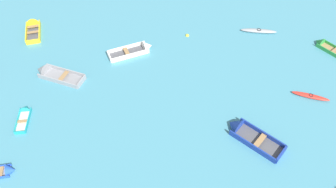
{
  "coord_description": "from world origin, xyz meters",
  "views": [
    {
      "loc": [
        3.15,
        1.91,
        19.81
      ],
      "look_at": [
        0.0,
        19.2,
        0.15
      ],
      "focal_mm": 33.72,
      "sensor_mm": 36.0,
      "label": 1
    }
  ],
  "objects_px": {
    "rowboat_blue_cluster_inner": "(4,172)",
    "rowboat_deep_blue_outer_right": "(244,131)",
    "rowboat_yellow_midfield_right": "(33,27)",
    "rowboat_turquoise_center": "(25,114)",
    "kayak_red_back_row_right": "(310,96)",
    "rowboat_green_near_camera": "(324,46)",
    "mooring_buoy_central": "(187,36)",
    "rowboat_grey_foreground_center": "(50,73)",
    "kayak_grey_back_row_center": "(259,31)",
    "rowboat_white_back_row_left": "(139,49)"
  },
  "relations": [
    {
      "from": "kayak_red_back_row_right",
      "to": "mooring_buoy_central",
      "type": "height_order",
      "value": "kayak_red_back_row_right"
    },
    {
      "from": "rowboat_blue_cluster_inner",
      "to": "rowboat_yellow_midfield_right",
      "type": "bearing_deg",
      "value": 109.49
    },
    {
      "from": "rowboat_blue_cluster_inner",
      "to": "rowboat_turquoise_center",
      "type": "bearing_deg",
      "value": 101.54
    },
    {
      "from": "rowboat_yellow_midfield_right",
      "to": "mooring_buoy_central",
      "type": "bearing_deg",
      "value": 5.8
    },
    {
      "from": "rowboat_grey_foreground_center",
      "to": "kayak_red_back_row_right",
      "type": "bearing_deg",
      "value": 3.48
    },
    {
      "from": "rowboat_green_near_camera",
      "to": "mooring_buoy_central",
      "type": "relative_size",
      "value": 8.92
    },
    {
      "from": "rowboat_yellow_midfield_right",
      "to": "mooring_buoy_central",
      "type": "distance_m",
      "value": 15.91
    },
    {
      "from": "rowboat_deep_blue_outer_right",
      "to": "rowboat_grey_foreground_center",
      "type": "bearing_deg",
      "value": 168.99
    },
    {
      "from": "rowboat_yellow_midfield_right",
      "to": "rowboat_blue_cluster_inner",
      "type": "height_order",
      "value": "rowboat_yellow_midfield_right"
    },
    {
      "from": "rowboat_white_back_row_left",
      "to": "rowboat_grey_foreground_center",
      "type": "relative_size",
      "value": 0.9
    },
    {
      "from": "rowboat_turquoise_center",
      "to": "rowboat_green_near_camera",
      "type": "distance_m",
      "value": 27.86
    },
    {
      "from": "rowboat_blue_cluster_inner",
      "to": "rowboat_grey_foreground_center",
      "type": "relative_size",
      "value": 0.6
    },
    {
      "from": "rowboat_turquoise_center",
      "to": "rowboat_green_near_camera",
      "type": "xyz_separation_m",
      "value": [
        24.63,
        13.01,
        0.03
      ]
    },
    {
      "from": "rowboat_grey_foreground_center",
      "to": "rowboat_deep_blue_outer_right",
      "type": "bearing_deg",
      "value": -11.01
    },
    {
      "from": "kayak_red_back_row_right",
      "to": "rowboat_blue_cluster_inner",
      "type": "height_order",
      "value": "rowboat_blue_cluster_inner"
    },
    {
      "from": "rowboat_turquoise_center",
      "to": "kayak_red_back_row_right",
      "type": "xyz_separation_m",
      "value": [
        22.53,
        5.99,
        0.01
      ]
    },
    {
      "from": "rowboat_deep_blue_outer_right",
      "to": "mooring_buoy_central",
      "type": "distance_m",
      "value": 12.47
    },
    {
      "from": "rowboat_blue_cluster_inner",
      "to": "rowboat_deep_blue_outer_right",
      "type": "bearing_deg",
      "value": 21.23
    },
    {
      "from": "rowboat_white_back_row_left",
      "to": "kayak_grey_back_row_center",
      "type": "bearing_deg",
      "value": 24.01
    },
    {
      "from": "rowboat_turquoise_center",
      "to": "rowboat_green_near_camera",
      "type": "bearing_deg",
      "value": 27.84
    },
    {
      "from": "kayak_grey_back_row_center",
      "to": "rowboat_turquoise_center",
      "type": "xyz_separation_m",
      "value": [
        -18.36,
        -14.23,
        -0.03
      ]
    },
    {
      "from": "rowboat_deep_blue_outer_right",
      "to": "rowboat_blue_cluster_inner",
      "type": "bearing_deg",
      "value": -158.77
    },
    {
      "from": "rowboat_grey_foreground_center",
      "to": "mooring_buoy_central",
      "type": "relative_size",
      "value": 12.93
    },
    {
      "from": "kayak_grey_back_row_center",
      "to": "rowboat_blue_cluster_inner",
      "type": "distance_m",
      "value": 25.86
    },
    {
      "from": "rowboat_yellow_midfield_right",
      "to": "kayak_red_back_row_right",
      "type": "relative_size",
      "value": 1.3
    },
    {
      "from": "rowboat_white_back_row_left",
      "to": "mooring_buoy_central",
      "type": "xyz_separation_m",
      "value": [
        4.22,
        3.14,
        -0.22
      ]
    },
    {
      "from": "rowboat_deep_blue_outer_right",
      "to": "kayak_red_back_row_right",
      "type": "bearing_deg",
      "value": 40.8
    },
    {
      "from": "rowboat_turquoise_center",
      "to": "rowboat_yellow_midfield_right",
      "type": "xyz_separation_m",
      "value": [
        -4.54,
        10.73,
        0.08
      ]
    },
    {
      "from": "rowboat_deep_blue_outer_right",
      "to": "mooring_buoy_central",
      "type": "bearing_deg",
      "value": 117.84
    },
    {
      "from": "rowboat_white_back_row_left",
      "to": "kayak_red_back_row_right",
      "type": "distance_m",
      "value": 15.8
    },
    {
      "from": "rowboat_turquoise_center",
      "to": "kayak_red_back_row_right",
      "type": "distance_m",
      "value": 23.32
    },
    {
      "from": "rowboat_yellow_midfield_right",
      "to": "rowboat_deep_blue_outer_right",
      "type": "relative_size",
      "value": 0.87
    },
    {
      "from": "rowboat_turquoise_center",
      "to": "rowboat_grey_foreground_center",
      "type": "height_order",
      "value": "rowboat_grey_foreground_center"
    },
    {
      "from": "rowboat_yellow_midfield_right",
      "to": "rowboat_green_near_camera",
      "type": "distance_m",
      "value": 29.26
    },
    {
      "from": "kayak_red_back_row_right",
      "to": "mooring_buoy_central",
      "type": "bearing_deg",
      "value": 150.57
    },
    {
      "from": "rowboat_grey_foreground_center",
      "to": "rowboat_green_near_camera",
      "type": "bearing_deg",
      "value": 18.84
    },
    {
      "from": "rowboat_blue_cluster_inner",
      "to": "mooring_buoy_central",
      "type": "height_order",
      "value": "rowboat_blue_cluster_inner"
    },
    {
      "from": "kayak_red_back_row_right",
      "to": "rowboat_blue_cluster_inner",
      "type": "distance_m",
      "value": 24.14
    },
    {
      "from": "kayak_grey_back_row_center",
      "to": "mooring_buoy_central",
      "type": "xyz_separation_m",
      "value": [
        -7.08,
        -1.89,
        -0.17
      ]
    },
    {
      "from": "kayak_grey_back_row_center",
      "to": "rowboat_green_near_camera",
      "type": "bearing_deg",
      "value": -11.02
    },
    {
      "from": "rowboat_yellow_midfield_right",
      "to": "rowboat_deep_blue_outer_right",
      "type": "distance_m",
      "value": 23.61
    },
    {
      "from": "rowboat_green_near_camera",
      "to": "rowboat_deep_blue_outer_right",
      "type": "bearing_deg",
      "value": -122.75
    },
    {
      "from": "rowboat_turquoise_center",
      "to": "rowboat_grey_foreground_center",
      "type": "bearing_deg",
      "value": 89.18
    },
    {
      "from": "rowboat_yellow_midfield_right",
      "to": "rowboat_deep_blue_outer_right",
      "type": "height_order",
      "value": "rowboat_deep_blue_outer_right"
    },
    {
      "from": "rowboat_deep_blue_outer_right",
      "to": "rowboat_green_near_camera",
      "type": "bearing_deg",
      "value": 57.25
    },
    {
      "from": "rowboat_white_back_row_left",
      "to": "mooring_buoy_central",
      "type": "relative_size",
      "value": 11.64
    },
    {
      "from": "kayak_red_back_row_right",
      "to": "rowboat_grey_foreground_center",
      "type": "bearing_deg",
      "value": -176.52
    },
    {
      "from": "kayak_red_back_row_right",
      "to": "rowboat_grey_foreground_center",
      "type": "relative_size",
      "value": 0.65
    },
    {
      "from": "rowboat_turquoise_center",
      "to": "rowboat_white_back_row_left",
      "type": "height_order",
      "value": "rowboat_white_back_row_left"
    },
    {
      "from": "rowboat_white_back_row_left",
      "to": "kayak_red_back_row_right",
      "type": "bearing_deg",
      "value": -11.69
    }
  ]
}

